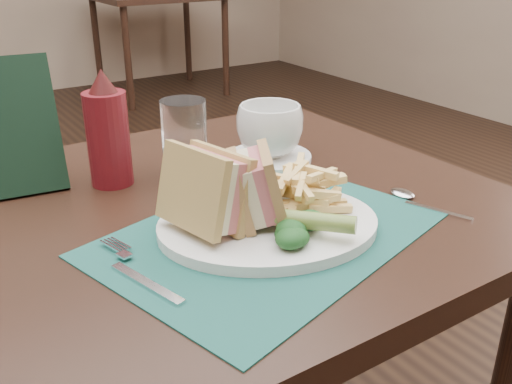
% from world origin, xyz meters
% --- Properties ---
extents(table_bg_right, '(0.90, 0.75, 0.75)m').
position_xyz_m(table_bg_right, '(1.46, 2.91, 0.38)').
color(table_bg_right, black).
rests_on(table_bg_right, ground).
extents(placemat, '(0.51, 0.42, 0.00)m').
position_xyz_m(placemat, '(0.03, -0.64, 0.75)').
color(placemat, '#174A43').
rests_on(placemat, table_main).
extents(plate, '(0.36, 0.33, 0.01)m').
position_xyz_m(plate, '(0.04, -0.63, 0.76)').
color(plate, white).
rests_on(plate, placemat).
extents(sandwich_half_a, '(0.10, 0.13, 0.11)m').
position_xyz_m(sandwich_half_a, '(-0.06, -0.61, 0.82)').
color(sandwich_half_a, tan).
rests_on(sandwich_half_a, plate).
extents(sandwich_half_b, '(0.11, 0.12, 0.10)m').
position_xyz_m(sandwich_half_b, '(0.01, -0.61, 0.82)').
color(sandwich_half_b, tan).
rests_on(sandwich_half_b, plate).
extents(kale_garnish, '(0.11, 0.08, 0.03)m').
position_xyz_m(kale_garnish, '(0.04, -0.69, 0.78)').
color(kale_garnish, '#153A18').
rests_on(kale_garnish, plate).
extents(pickle_spear, '(0.09, 0.11, 0.03)m').
position_xyz_m(pickle_spear, '(0.05, -0.70, 0.79)').
color(pickle_spear, olive).
rests_on(pickle_spear, plate).
extents(fries_pile, '(0.18, 0.20, 0.06)m').
position_xyz_m(fries_pile, '(0.11, -0.61, 0.80)').
color(fries_pile, '#F4CE7A').
rests_on(fries_pile, plate).
extents(fork, '(0.08, 0.17, 0.01)m').
position_xyz_m(fork, '(-0.15, -0.63, 0.76)').
color(fork, silver).
rests_on(fork, placemat).
extents(spoon, '(0.08, 0.15, 0.01)m').
position_xyz_m(spoon, '(0.28, -0.69, 0.76)').
color(spoon, silver).
rests_on(spoon, table_main).
extents(saucer, '(0.16, 0.16, 0.01)m').
position_xyz_m(saucer, '(0.19, -0.41, 0.76)').
color(saucer, white).
rests_on(saucer, table_main).
extents(coffee_cup, '(0.16, 0.16, 0.09)m').
position_xyz_m(coffee_cup, '(0.19, -0.41, 0.81)').
color(coffee_cup, white).
rests_on(coffee_cup, saucer).
extents(drinking_glass, '(0.09, 0.09, 0.13)m').
position_xyz_m(drinking_glass, '(0.03, -0.39, 0.81)').
color(drinking_glass, white).
rests_on(drinking_glass, table_main).
extents(ketchup_bottle, '(0.07, 0.07, 0.19)m').
position_xyz_m(ketchup_bottle, '(-0.08, -0.35, 0.84)').
color(ketchup_bottle, '#590F15').
rests_on(ketchup_bottle, table_main).
extents(check_presenter, '(0.14, 0.09, 0.21)m').
position_xyz_m(check_presenter, '(-0.20, -0.30, 0.85)').
color(check_presenter, black).
rests_on(check_presenter, table_main).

